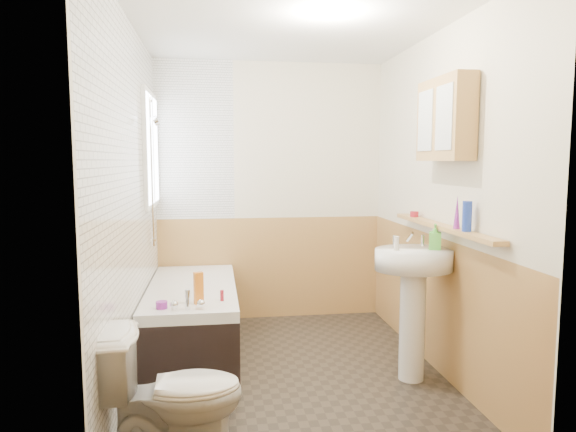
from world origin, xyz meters
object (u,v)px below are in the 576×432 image
at_px(sink, 413,287).
at_px(medicine_cabinet, 445,119).
at_px(toilet, 174,395).
at_px(pine_shelf, 442,227).
at_px(bathtub, 193,316).

relative_size(sink, medicine_cabinet, 1.72).
bearing_deg(toilet, sink, -65.34).
relative_size(toilet, sink, 0.68).
xyz_separation_m(pine_shelf, medicine_cabinet, (-0.03, -0.05, 0.74)).
height_order(bathtub, toilet, toilet).
bearing_deg(pine_shelf, medicine_cabinet, -117.50).
relative_size(pine_shelf, medicine_cabinet, 2.47).
relative_size(toilet, medicine_cabinet, 1.17).
height_order(bathtub, medicine_cabinet, medicine_cabinet).
distance_m(sink, medicine_cabinet, 1.18).
relative_size(bathtub, toilet, 2.20).
bearing_deg(bathtub, pine_shelf, -24.09).
distance_m(bathtub, toilet, 1.59).
bearing_deg(bathtub, toilet, -91.09).
xyz_separation_m(toilet, sink, (1.60, 0.79, 0.32)).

